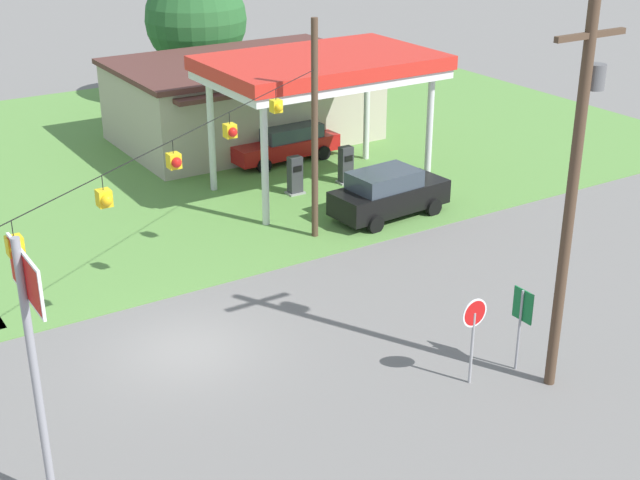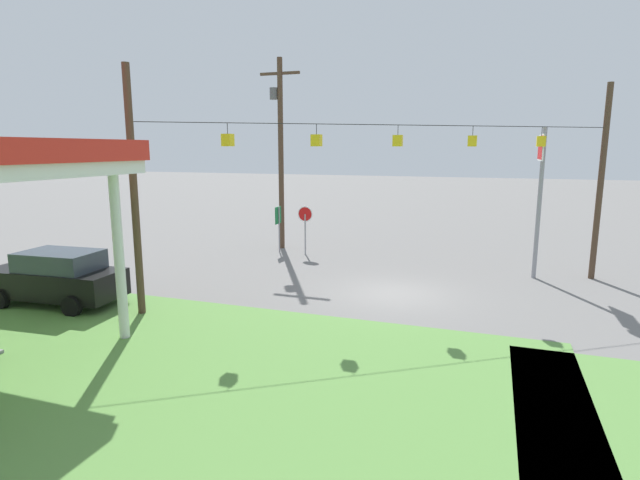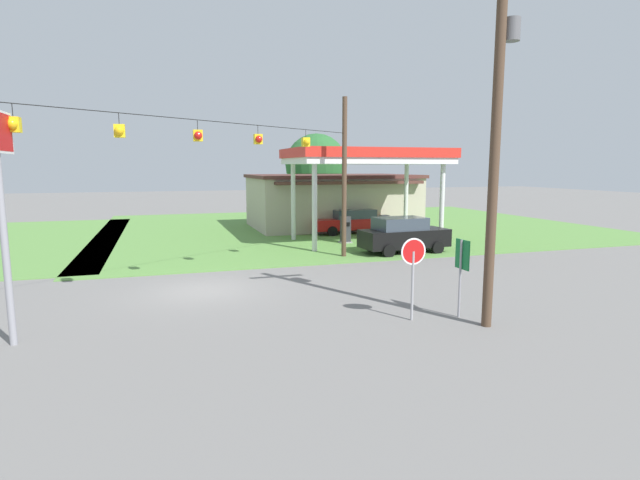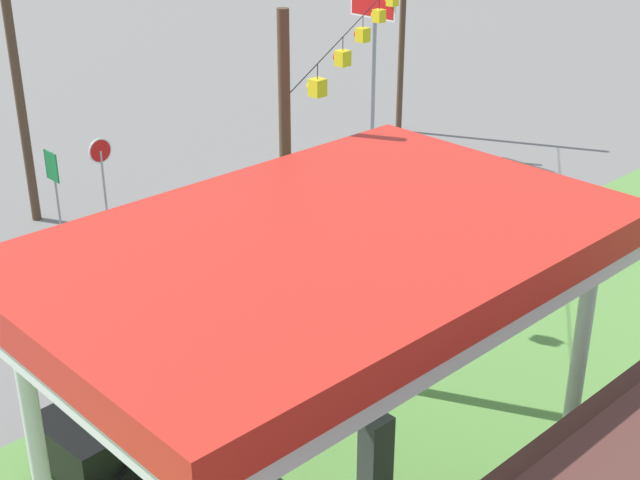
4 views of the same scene
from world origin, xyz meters
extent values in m
plane|color=slate|center=(0.00, 0.00, 0.00)|extent=(160.00, 160.00, 0.00)
cube|color=silver|center=(10.38, 9.21, 4.91)|extent=(8.99, 5.70, 0.35)
cube|color=red|center=(10.38, 9.21, 5.36)|extent=(9.19, 5.90, 0.55)
cylinder|color=silver|center=(6.49, 6.96, 2.37)|extent=(0.28, 0.28, 4.73)
cylinder|color=silver|center=(14.28, 6.96, 2.37)|extent=(0.28, 0.28, 4.73)
cylinder|color=silver|center=(6.49, 11.46, 2.37)|extent=(0.28, 0.28, 4.73)
cube|color=#333338|center=(9.12, 9.21, 0.88)|extent=(0.55, 0.40, 1.52)
cube|color=black|center=(9.12, 8.99, 1.18)|extent=(0.39, 0.03, 0.24)
cube|color=black|center=(10.95, 5.14, 0.80)|extent=(4.85, 2.17, 0.93)
cube|color=#333D47|center=(10.66, 5.12, 1.59)|extent=(2.72, 1.88, 0.65)
cylinder|color=black|center=(12.35, 6.18, 0.34)|extent=(0.69, 0.27, 0.68)
cylinder|color=black|center=(12.48, 4.29, 0.34)|extent=(0.69, 0.27, 0.68)
cylinder|color=black|center=(9.42, 5.98, 0.34)|extent=(0.69, 0.27, 0.68)
cylinder|color=black|center=(9.54, 4.09, 0.34)|extent=(0.69, 0.27, 0.68)
cylinder|color=#99999E|center=(5.68, -5.61, 1.05)|extent=(0.08, 0.08, 2.10)
cylinder|color=white|center=(5.68, -5.61, 2.10)|extent=(0.80, 0.03, 0.80)
cylinder|color=red|center=(5.68, -5.61, 2.10)|extent=(0.70, 0.03, 0.70)
cylinder|color=gray|center=(-5.16, -4.34, 3.13)|extent=(0.18, 0.18, 6.26)
cube|color=white|center=(-5.06, -4.34, 5.43)|extent=(0.06, 2.17, 1.05)
cube|color=red|center=(-5.06, -4.34, 5.43)|extent=(0.07, 2.05, 0.93)
cylinder|color=gray|center=(7.21, -5.76, 1.20)|extent=(0.07, 0.07, 2.40)
cube|color=#146B33|center=(7.26, -5.76, 1.95)|extent=(0.04, 0.70, 0.90)
cylinder|color=#4C3828|center=(7.48, -6.76, 5.01)|extent=(0.28, 0.28, 10.02)
cylinder|color=#4C3828|center=(-7.45, -5.00, 3.99)|extent=(0.24, 0.24, 7.98)
cylinder|color=#4C3828|center=(7.45, 5.00, 3.99)|extent=(0.24, 0.24, 7.98)
cylinder|color=black|center=(0.00, 0.00, 6.22)|extent=(14.92, 10.02, 0.02)
cube|color=yellow|center=(-4.97, -3.33, 5.67)|extent=(0.32, 0.32, 0.40)
sphere|color=yellow|center=(-4.97, -3.50, 5.67)|extent=(0.28, 0.28, 0.28)
cylinder|color=black|center=(-2.48, -1.67, 6.05)|extent=(0.02, 0.02, 0.35)
cube|color=yellow|center=(-2.48, -1.67, 5.67)|extent=(0.32, 0.32, 0.40)
sphere|color=yellow|center=(-2.48, -1.84, 5.67)|extent=(0.28, 0.28, 0.28)
cylinder|color=black|center=(0.00, 0.00, 6.05)|extent=(0.02, 0.02, 0.35)
cube|color=yellow|center=(0.00, 0.00, 5.67)|extent=(0.32, 0.32, 0.40)
sphere|color=red|center=(0.00, -0.17, 5.67)|extent=(0.28, 0.28, 0.28)
cylinder|color=black|center=(2.48, 1.67, 6.05)|extent=(0.02, 0.02, 0.35)
cube|color=yellow|center=(2.48, 1.67, 5.67)|extent=(0.32, 0.32, 0.40)
sphere|color=red|center=(2.48, 1.50, 5.67)|extent=(0.28, 0.28, 0.28)
cylinder|color=black|center=(4.97, 3.33, 6.05)|extent=(0.02, 0.02, 0.35)
cube|color=yellow|center=(4.97, 3.33, 5.67)|extent=(0.32, 0.32, 0.40)
sphere|color=yellow|center=(4.97, 3.16, 5.67)|extent=(0.28, 0.28, 0.28)
camera|label=1|loc=(-8.59, -20.64, 12.97)|focal=50.00mm
camera|label=2|loc=(-3.30, 18.02, 5.41)|focal=28.00mm
camera|label=3|loc=(-1.36, -18.58, 4.57)|focal=28.00mm
camera|label=4|loc=(18.71, 17.81, 10.98)|focal=50.00mm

